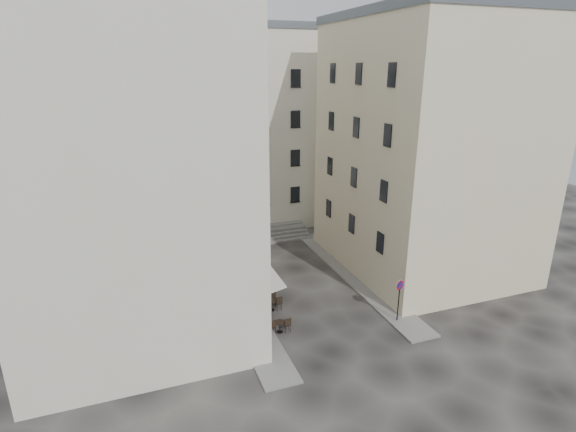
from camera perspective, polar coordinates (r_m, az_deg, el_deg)
name	(u,v)px	position (r m, az deg, el deg)	size (l,w,h in m)	color
ground	(313,305)	(30.29, 3.24, -11.20)	(90.00, 90.00, 0.00)	black
sidewalk_left	(233,288)	(32.40, -7.03, -9.09)	(2.00, 22.00, 0.12)	slate
sidewalk_right	(353,275)	(34.42, 8.23, -7.42)	(2.00, 18.00, 0.12)	slate
building_left	(127,152)	(27.52, -19.75, 7.63)	(12.20, 16.20, 20.60)	beige
building_right	(428,147)	(35.19, 17.30, 8.38)	(12.20, 14.20, 18.60)	beige
building_back	(229,128)	(44.53, -7.56, 11.00)	(18.20, 10.20, 18.60)	beige
cafe_storefront	(245,283)	(29.01, -5.44, -8.46)	(1.74, 7.30, 3.50)	#49110A
stone_steps	(259,235)	(40.87, -3.67, -2.47)	(9.00, 3.15, 0.80)	#5A5856
bollard_near	(271,314)	(28.22, -2.15, -12.34)	(0.12, 0.12, 0.98)	black
bollard_mid	(255,289)	(31.16, -4.16, -9.21)	(0.12, 0.12, 0.98)	black
bollard_far	(243,268)	(34.20, -5.79, -6.63)	(0.12, 0.12, 0.98)	black
no_parking_sign	(399,293)	(28.26, 13.96, -9.44)	(0.62, 0.23, 2.83)	black
bistro_table_a	(280,325)	(27.24, -1.07, -13.72)	(1.29, 0.60, 0.90)	black
bistro_table_b	(271,304)	(29.37, -2.14, -11.09)	(1.37, 0.64, 0.96)	black
bistro_table_c	(266,298)	(30.10, -2.82, -10.41)	(1.25, 0.59, 0.88)	black
bistro_table_d	(256,283)	(32.12, -4.12, -8.47)	(1.25, 0.58, 0.88)	black
bistro_table_e	(247,277)	(32.97, -5.18, -7.72)	(1.31, 0.61, 0.92)	black
pedestrian	(260,283)	(31.22, -3.55, -8.49)	(0.61, 0.40, 1.68)	black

